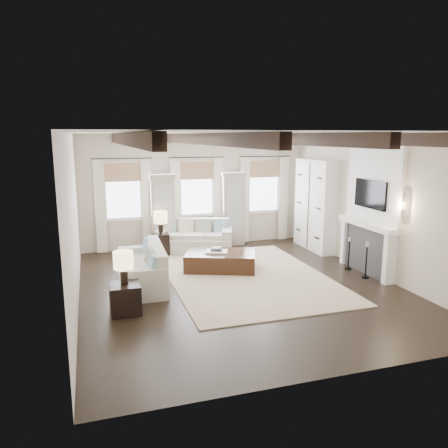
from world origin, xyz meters
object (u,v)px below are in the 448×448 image
object	(u,v)px
side_table_front	(125,299)
side_table_back	(161,245)
sofa_left	(144,270)
sofa_back	(195,239)
ottoman	(221,261)

from	to	relation	value
side_table_front	side_table_back	size ratio (longest dim) A/B	0.92
sofa_left	side_table_back	size ratio (longest dim) A/B	3.55
sofa_back	side_table_front	world-z (taller)	sofa_back
sofa_back	side_table_back	bearing A→B (deg)	-170.71
ottoman	side_table_back	world-z (taller)	side_table_back
sofa_back	side_table_front	xyz separation A→B (m)	(-2.21, -3.83, -0.08)
ottoman	side_table_back	xyz separation A→B (m)	(-1.14, 1.70, 0.08)
ottoman	side_table_back	bearing A→B (deg)	145.49
sofa_back	side_table_back	world-z (taller)	sofa_back
sofa_left	side_table_back	distance (m)	2.43
ottoman	side_table_front	distance (m)	3.11
side_table_front	ottoman	bearing A→B (deg)	39.55
side_table_front	sofa_back	bearing A→B (deg)	60.02
side_table_front	sofa_left	bearing A→B (deg)	69.35
sofa_left	sofa_back	bearing A→B (deg)	55.51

